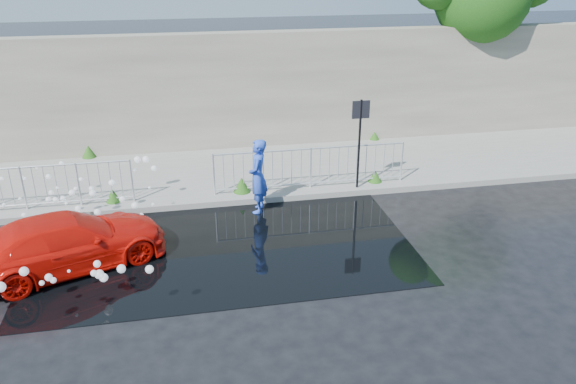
# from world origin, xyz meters

# --- Properties ---
(ground) EXTENTS (90.00, 90.00, 0.00)m
(ground) POSITION_xyz_m (0.00, 0.00, 0.00)
(ground) COLOR black
(ground) RESTS_ON ground
(pavement) EXTENTS (30.00, 4.00, 0.15)m
(pavement) POSITION_xyz_m (0.00, 5.00, 0.07)
(pavement) COLOR gray
(pavement) RESTS_ON ground
(curb) EXTENTS (30.00, 0.25, 0.16)m
(curb) POSITION_xyz_m (0.00, 3.00, 0.08)
(curb) COLOR gray
(curb) RESTS_ON ground
(retaining_wall) EXTENTS (30.00, 0.60, 3.50)m
(retaining_wall) POSITION_xyz_m (0.00, 7.20, 1.90)
(retaining_wall) COLOR #686458
(retaining_wall) RESTS_ON pavement
(puddle) EXTENTS (8.00, 5.00, 0.01)m
(puddle) POSITION_xyz_m (0.50, 1.00, 0.01)
(puddle) COLOR black
(puddle) RESTS_ON ground
(sign_post) EXTENTS (0.45, 0.06, 2.50)m
(sign_post) POSITION_xyz_m (4.20, 3.10, 1.72)
(sign_post) COLOR black
(sign_post) RESTS_ON ground
(railing_left) EXTENTS (5.05, 0.05, 1.10)m
(railing_left) POSITION_xyz_m (-4.00, 3.35, 0.74)
(railing_left) COLOR silver
(railing_left) RESTS_ON pavement
(railing_right) EXTENTS (5.05, 0.05, 1.10)m
(railing_right) POSITION_xyz_m (3.00, 3.35, 0.74)
(railing_right) COLOR silver
(railing_right) RESTS_ON pavement
(weeds) EXTENTS (12.17, 3.93, 0.40)m
(weeds) POSITION_xyz_m (-0.29, 4.47, 0.32)
(weeds) COLOR #234F15
(weeds) RESTS_ON pavement
(water_spray) EXTENTS (3.61, 5.73, 1.01)m
(water_spray) POSITION_xyz_m (-2.37, 1.34, 0.73)
(water_spray) COLOR white
(water_spray) RESTS_ON ground
(red_car) EXTENTS (4.16, 2.88, 1.12)m
(red_car) POSITION_xyz_m (-2.60, 0.61, 0.56)
(red_car) COLOR red
(red_car) RESTS_ON ground
(person) EXTENTS (0.60, 0.76, 1.83)m
(person) POSITION_xyz_m (1.50, 2.49, 0.92)
(person) COLOR blue
(person) RESTS_ON ground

